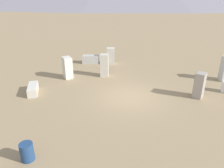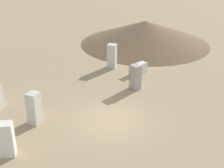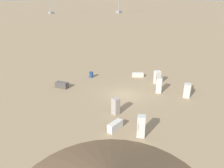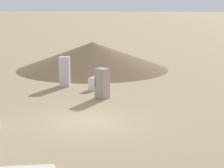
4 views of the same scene
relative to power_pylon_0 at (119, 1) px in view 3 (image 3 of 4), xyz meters
name	(u,v)px [view 3 (image 3 of 4)]	position (x,y,z in m)	size (l,w,h in m)	color
ground_plane	(125,95)	(85.92, -93.61, -7.52)	(1000.00, 1000.00, 0.00)	#9E8460
power_pylon_0	(119,1)	(0.00, 0.00, 0.00)	(8.46, 2.90, 24.18)	gray
power_pylon_1	(50,2)	(-26.41, -34.22, -0.67)	(7.70, 2.64, 22.01)	gray
discarded_fridge_0	(157,77)	(86.62, -87.84, -6.65)	(0.94, 0.98, 1.74)	silver
discarded_fridge_1	(188,88)	(90.72, -87.22, -7.13)	(1.35, 1.71, 0.77)	silver
discarded_fridge_2	(115,126)	(90.01, -99.63, -7.14)	(0.69, 1.59, 0.75)	white
discarded_fridge_3	(159,85)	(88.41, -90.19, -6.59)	(0.85, 0.85, 1.85)	beige
discarded_fridge_4	(116,106)	(88.16, -97.59, -6.66)	(0.74, 0.67, 1.71)	#A89E93
discarded_fridge_5	(62,85)	(78.69, -97.47, -7.15)	(1.78, 1.28, 0.74)	#4C4742
discarded_fridge_6	(187,91)	(91.41, -89.07, -6.73)	(0.97, 0.95, 1.58)	beige
discarded_fridge_7	(138,75)	(83.22, -87.58, -7.22)	(1.61, 1.54, 0.61)	beige
discarded_fridge_8	(141,126)	(92.22, -98.85, -6.55)	(0.91, 0.90, 1.94)	silver
rusty_barrel	(91,75)	(78.55, -92.39, -7.11)	(0.56, 0.56, 0.81)	navy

